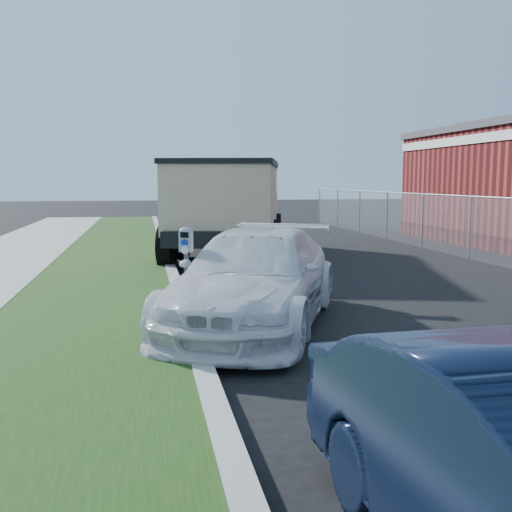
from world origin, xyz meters
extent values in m
plane|color=black|center=(0.00, 0.00, 0.00)|extent=(120.00, 120.00, 0.00)
cube|color=gray|center=(-2.60, 2.00, 0.07)|extent=(0.25, 50.00, 0.15)
cube|color=#13390F|center=(-4.20, 2.00, 0.07)|extent=(3.00, 50.00, 0.13)
plane|color=slate|center=(6.00, 7.00, 0.90)|extent=(0.00, 30.00, 30.00)
cylinder|color=#999FA6|center=(6.00, 7.00, 1.80)|extent=(0.04, 30.00, 0.04)
cylinder|color=#999FA6|center=(6.00, 7.00, 0.90)|extent=(0.06, 0.06, 1.80)
cylinder|color=#999FA6|center=(6.00, 10.00, 0.90)|extent=(0.06, 0.06, 1.80)
cylinder|color=#999FA6|center=(6.00, 13.00, 0.90)|extent=(0.06, 0.06, 1.80)
cylinder|color=#999FA6|center=(6.00, 16.00, 0.90)|extent=(0.06, 0.06, 1.80)
cylinder|color=#999FA6|center=(6.00, 19.00, 0.90)|extent=(0.06, 0.06, 1.80)
cylinder|color=#999FA6|center=(6.00, 22.00, 0.90)|extent=(0.06, 0.06, 1.80)
cube|color=silver|center=(7.48, 8.00, 3.60)|extent=(0.06, 14.00, 0.30)
cylinder|color=#3F4247|center=(-2.61, 0.21, 0.65)|extent=(0.09, 0.09, 1.04)
cube|color=gray|center=(-2.61, 0.21, 1.35)|extent=(0.22, 0.19, 0.31)
ellipsoid|color=gray|center=(-2.61, 0.21, 1.50)|extent=(0.23, 0.20, 0.12)
cube|color=black|center=(-2.64, 0.15, 1.45)|extent=(0.12, 0.06, 0.08)
cube|color=#0D2499|center=(-2.64, 0.15, 1.34)|extent=(0.11, 0.05, 0.07)
cylinder|color=silver|center=(-2.64, 0.15, 1.22)|extent=(0.11, 0.05, 0.11)
cube|color=#3F4247|center=(-2.64, 0.15, 1.37)|extent=(0.04, 0.02, 0.05)
imported|color=silver|center=(-1.53, 0.34, 0.74)|extent=(3.94, 5.52, 1.48)
cube|color=black|center=(-0.73, 8.96, 0.83)|extent=(4.25, 7.71, 0.40)
cube|color=tan|center=(-0.08, 11.51, 1.77)|extent=(3.11, 2.66, 2.29)
cube|color=black|center=(-0.08, 11.51, 2.23)|extent=(3.15, 2.69, 0.69)
cube|color=tan|center=(-0.95, 8.08, 1.77)|extent=(3.85, 5.33, 1.83)
cube|color=black|center=(-0.95, 8.08, 2.72)|extent=(3.98, 5.47, 0.14)
cube|color=black|center=(0.19, 12.56, 0.74)|extent=(2.70, 0.84, 0.34)
cylinder|color=black|center=(-1.38, 11.72, 0.57)|extent=(0.64, 1.20, 1.14)
cylinder|color=black|center=(1.17, 11.07, 0.57)|extent=(0.64, 1.20, 1.14)
cylinder|color=black|center=(-2.14, 8.73, 0.57)|extent=(0.64, 1.20, 1.14)
cylinder|color=black|center=(0.40, 8.08, 0.57)|extent=(0.64, 1.20, 1.14)
cylinder|color=black|center=(-2.65, 6.74, 0.57)|extent=(0.64, 1.20, 1.14)
cylinder|color=black|center=(-0.10, 6.09, 0.57)|extent=(0.64, 1.20, 1.14)
camera|label=1|loc=(-3.23, -8.72, 2.25)|focal=42.00mm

